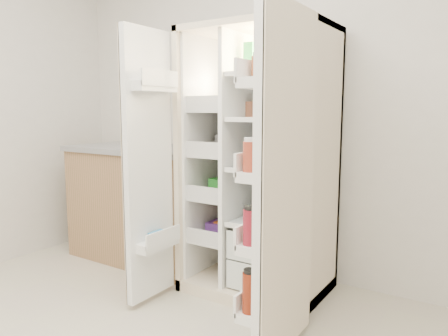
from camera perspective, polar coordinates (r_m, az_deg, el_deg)
The scene contains 5 objects.
wall_back at distance 3.25m, azimuth 7.64°, elevation 9.37°, with size 4.00×0.02×2.70m, color silver.
refrigerator at distance 2.97m, azimuth 5.42°, elevation -2.25°, with size 0.92×0.70×1.80m.
freezer_door at distance 2.75m, azimuth -10.09°, elevation 0.04°, with size 0.15×0.40×1.72m.
fridge_door at distance 2.13m, azimuth 7.79°, elevation -2.67°, with size 0.17×0.58×1.72m.
kitchen_counter at distance 3.65m, azimuth -10.24°, elevation -4.61°, with size 1.32×0.70×0.96m.
Camera 1 is at (1.41, -0.93, 1.26)m, focal length 34.00 mm.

